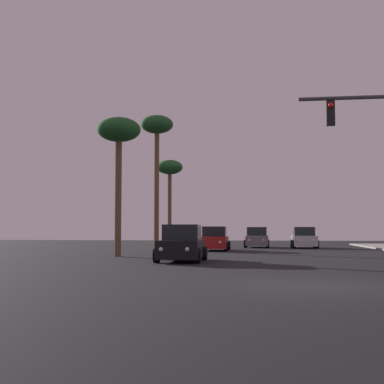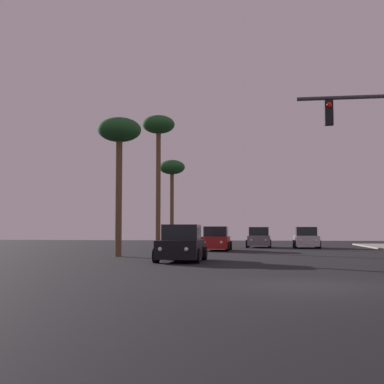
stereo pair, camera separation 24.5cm
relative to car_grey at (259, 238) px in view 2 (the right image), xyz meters
The scene contains 8 objects.
ground_plane 30.78m from the car_grey, 86.44° to the right, with size 120.00×120.00×0.00m, color black.
car_grey is the anchor object (origin of this frame).
car_silver 3.94m from the car_grey, 15.06° to the right, with size 2.04×4.31×1.68m.
car_black 20.88m from the car_grey, 98.61° to the right, with size 2.04×4.34×1.68m.
car_red 8.01m from the car_grey, 110.74° to the right, with size 2.04×4.33×1.68m.
palm_tree_mid 12.54m from the car_grey, 136.79° to the right, with size 2.40×2.40×9.87m.
palm_tree_near 19.12m from the car_grey, 113.43° to the right, with size 2.40×2.40×7.60m.
palm_tree_far 10.53m from the car_grey, 157.58° to the left, with size 2.40×2.40×7.88m.
Camera 2 is at (-1.05, -14.17, 1.43)m, focal length 50.00 mm.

